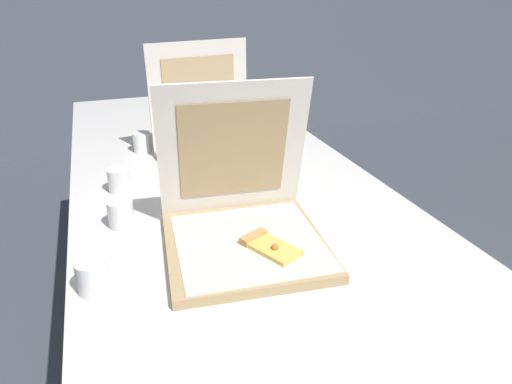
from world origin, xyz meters
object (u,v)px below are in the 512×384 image
pizza_box_front (243,224)px  table (230,200)px  pizza_box_middle (216,146)px  cup_white_near_left (93,276)px  cup_white_far (142,142)px  cup_white_mid (119,180)px  cup_white_near_center (121,214)px

pizza_box_front → table: bearing=85.7°
pizza_box_front → pizza_box_middle: 0.52m
table → cup_white_near_left: bearing=-135.4°
cup_white_near_left → cup_white_far: size_ratio=1.00×
table → cup_white_far: cup_white_far is taller
cup_white_near_left → cup_white_mid: same height
cup_white_near_left → cup_white_near_center: same height
cup_white_near_center → cup_white_far: bearing=77.9°
table → cup_white_near_center: bearing=-156.7°
pizza_box_front → pizza_box_middle: size_ratio=0.97×
table → cup_white_near_center: size_ratio=35.27×
pizza_box_middle → cup_white_far: 0.29m
table → pizza_box_middle: size_ratio=6.03×
cup_white_mid → cup_white_near_left: bearing=-100.2°
cup_white_far → cup_white_near_center: same height
pizza_box_front → cup_white_mid: 0.46m
pizza_box_middle → cup_white_near_center: pizza_box_middle is taller
table → pizza_box_middle: (0.02, 0.20, 0.10)m
table → pizza_box_front: (-0.06, -0.31, 0.10)m
table → cup_white_far: bearing=117.6°
pizza_box_front → pizza_box_middle: (0.07, 0.52, 0.00)m
table → cup_white_near_left: size_ratio=35.27×
cup_white_near_left → cup_white_far: same height
cup_white_far → pizza_box_middle: bearing=-39.9°
table → cup_white_near_left: (-0.39, -0.38, 0.08)m
pizza_box_front → cup_white_far: pizza_box_front is taller
cup_white_mid → cup_white_near_center: bearing=-92.9°
pizza_box_middle → cup_white_mid: pizza_box_middle is taller
pizza_box_front → cup_white_near_left: 0.34m
pizza_box_front → cup_white_near_center: size_ratio=5.70×
cup_white_mid → table: bearing=-14.0°
table → cup_white_mid: size_ratio=35.27×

